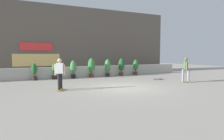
{
  "coord_description": "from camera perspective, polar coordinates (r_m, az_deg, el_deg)",
  "views": [
    {
      "loc": [
        -5.54,
        -10.0,
        1.91
      ],
      "look_at": [
        0.0,
        1.5,
        0.9
      ],
      "focal_mm": 31.92,
      "sensor_mm": 36.0,
      "label": 1
    }
  ],
  "objects": [
    {
      "name": "ground_plane",
      "position": [
        11.59,
        3.23,
        -4.97
      ],
      "size": [
        48.0,
        48.0,
        0.0
      ],
      "primitive_type": "plane",
      "color": "#A8A093"
    },
    {
      "name": "planter_wall",
      "position": [
        16.99,
        -6.6,
        -0.43
      ],
      "size": [
        18.0,
        0.4,
        0.9
      ],
      "primitive_type": "cube",
      "color": "#B2ADA3",
      "rests_on": "ground"
    },
    {
      "name": "building_backdrop",
      "position": [
        20.79,
        -10.35,
        8.14
      ],
      "size": [
        20.0,
        2.08,
        6.5
      ],
      "color": "#60564C",
      "rests_on": "ground"
    },
    {
      "name": "potted_plant_0",
      "position": [
        15.64,
        -21.36,
        -0.28
      ],
      "size": [
        0.39,
        0.39,
        1.25
      ],
      "color": "#2D2823",
      "rests_on": "ground"
    },
    {
      "name": "potted_plant_1",
      "position": [
        15.82,
        -16.14,
        -0.24
      ],
      "size": [
        0.37,
        0.37,
        1.21
      ],
      "color": "#2D2823",
      "rests_on": "ground"
    },
    {
      "name": "potted_plant_2",
      "position": [
        16.11,
        -11.04,
        0.55
      ],
      "size": [
        0.48,
        0.48,
        1.42
      ],
      "color": "black",
      "rests_on": "ground"
    },
    {
      "name": "potted_plant_3",
      "position": [
        16.56,
        -5.91,
        1.12
      ],
      "size": [
        0.56,
        0.56,
        1.59
      ],
      "color": "brown",
      "rests_on": "ground"
    },
    {
      "name": "potted_plant_4",
      "position": [
        17.12,
        -1.25,
        1.0
      ],
      "size": [
        0.5,
        0.5,
        1.48
      ],
      "color": "#2D2823",
      "rests_on": "ground"
    },
    {
      "name": "potted_plant_5",
      "position": [
        17.72,
        2.74,
        1.25
      ],
      "size": [
        0.53,
        0.53,
        1.54
      ],
      "color": "brown",
      "rests_on": "ground"
    },
    {
      "name": "potted_plant_6",
      "position": [
        18.48,
        6.81,
        1.1
      ],
      "size": [
        0.48,
        0.48,
        1.42
      ],
      "color": "brown",
      "rests_on": "ground"
    },
    {
      "name": "skater_far_right",
      "position": [
        14.38,
        20.38,
        0.38
      ],
      "size": [
        0.79,
        0.59,
        1.7
      ],
      "color": "#BF8C26",
      "rests_on": "ground"
    },
    {
      "name": "skater_by_wall_left",
      "position": [
        10.83,
        -14.71,
        -0.76
      ],
      "size": [
        0.54,
        0.8,
        1.7
      ],
      "color": "#BF8C26",
      "rests_on": "ground"
    },
    {
      "name": "skateboard_near_camera",
      "position": [
        15.37,
        13.13,
        -2.5
      ],
      "size": [
        0.82,
        0.34,
        0.08
      ],
      "color": "#72338C",
      "rests_on": "ground"
    }
  ]
}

